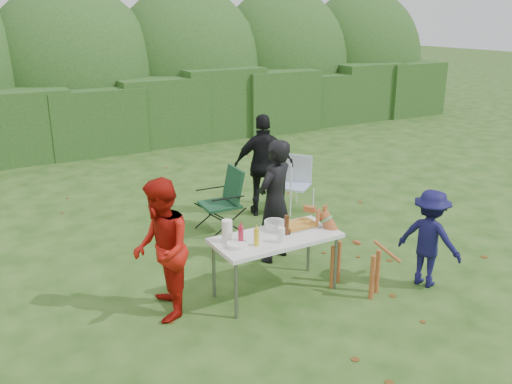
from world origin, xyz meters
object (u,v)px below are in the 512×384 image
lawn_chair (294,184)px  beer_bottle (287,225)px  child (429,238)px  dog (356,254)px  mustard_bottle (257,237)px  paper_towel_roll (227,231)px  ketchup_bottle (241,235)px  person_black_puffy (264,165)px  person_red_jacket (161,250)px  folding_table (276,240)px  camping_chair (220,201)px  person_cook (275,201)px

lawn_chair → beer_bottle: bearing=15.9°
child → lawn_chair: bearing=-22.6°
dog → mustard_bottle: dog is taller
beer_bottle → paper_towel_roll: size_ratio=0.92×
dog → mustard_bottle: size_ratio=5.04×
lawn_chair → beer_bottle: size_ratio=3.85×
dog → ketchup_bottle: 1.45m
person_black_puffy → mustard_bottle: person_black_puffy is taller
person_red_jacket → folding_table: bearing=97.8°
person_black_puffy → paper_towel_roll: size_ratio=6.49×
folding_table → camping_chair: (0.28, 2.06, -0.19)m
camping_chair → mustard_bottle: (-0.62, -2.18, 0.34)m
child → ketchup_bottle: child is taller
person_cook → person_red_jacket: size_ratio=1.06×
camping_chair → ketchup_bottle: size_ratio=4.54×
person_black_puffy → child: bearing=120.3°
lawn_chair → paper_towel_roll: (-2.37, -2.17, 0.41)m
camping_chair → paper_towel_roll: (-0.85, -1.92, 0.37)m
person_cook → child: (1.25, -1.55, -0.22)m
mustard_bottle → paper_towel_roll: (-0.23, 0.26, 0.03)m
person_cook → ketchup_bottle: 1.26m
person_red_jacket → mustard_bottle: bearing=88.5°
person_red_jacket → paper_towel_roll: 0.78m
person_cook → camping_chair: bearing=-104.0°
person_black_puffy → beer_bottle: 2.67m
child → mustard_bottle: (-2.07, 0.62, 0.23)m
person_cook → mustard_bottle: (-0.82, -0.94, 0.00)m
person_black_puffy → mustard_bottle: size_ratio=8.43×
person_black_puffy → mustard_bottle: (-1.59, -2.51, -0.00)m
mustard_bottle → paper_towel_roll: 0.35m
lawn_chair → person_black_puffy: bearing=-46.9°
child → beer_bottle: (-1.61, 0.72, 0.25)m
camping_chair → mustard_bottle: camping_chair is taller
camping_chair → ketchup_bottle: bearing=73.6°
mustard_bottle → beer_bottle: beer_bottle is taller
child → paper_towel_roll: size_ratio=4.72×
child → mustard_bottle: size_ratio=6.13×
dog → camping_chair: camping_chair is taller
beer_bottle → paper_towel_roll: paper_towel_roll is taller
dog → beer_bottle: (-0.73, 0.40, 0.38)m
person_red_jacket → child: 3.22m
folding_table → camping_chair: 2.08m
ketchup_bottle → beer_bottle: 0.60m
child → person_cook: bearing=17.5°
person_black_puffy → lawn_chair: (0.55, -0.08, -0.38)m
paper_towel_roll → folding_table: bearing=-13.7°
person_red_jacket → dog: 2.31m
person_cook → ketchup_bottle: size_ratio=7.62×
camping_chair → mustard_bottle: bearing=77.8°
person_cook → camping_chair: size_ratio=1.68×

